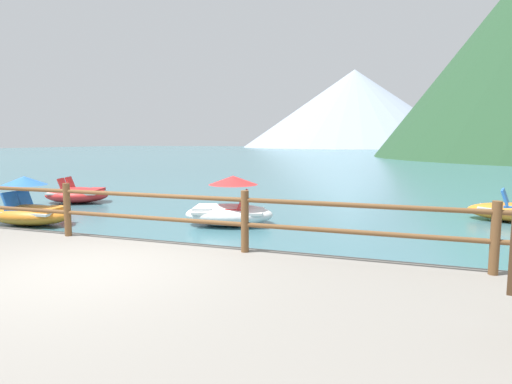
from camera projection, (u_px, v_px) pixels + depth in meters
The scene contains 6 objects.
ground_plane at pixel (367, 162), 43.29m from camera, with size 200.00×200.00×0.00m, color #3D6B75.
dock_railing at pixel (149, 209), 7.19m from camera, with size 23.92×0.12×0.95m.
pedal_boat_0 at pixel (77, 194), 14.79m from camera, with size 2.45×1.98×0.86m.
pedal_boat_1 at pixel (229, 208), 10.83m from camera, with size 2.45×1.82×1.24m.
pedal_boat_2 at pixel (29, 209), 10.90m from camera, with size 2.29×1.35×1.22m.
distant_peak at pixel (354, 109), 132.22m from camera, with size 67.31×67.31×23.32m, color #93A3B7.
Camera 1 is at (4.05, -4.56, 2.11)m, focal length 30.54 mm.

